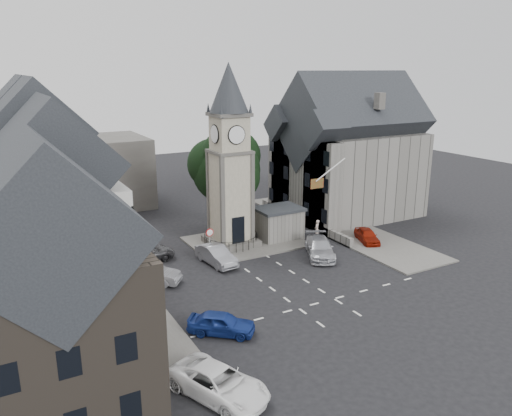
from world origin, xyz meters
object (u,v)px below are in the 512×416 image
stone_shelter (279,223)px  car_east_red (367,236)px  clock_tower (230,158)px  car_west_blue (221,323)px  pedestrian (317,229)px

stone_shelter → car_east_red: size_ratio=1.13×
clock_tower → car_west_blue: clock_tower is taller
stone_shelter → pedestrian: stone_shelter is taller
clock_tower → car_east_red: (11.50, -5.39, -7.47)m
clock_tower → pedestrian: bearing=-15.8°
clock_tower → car_west_blue: bearing=-118.2°
stone_shelter → car_west_blue: size_ratio=1.04×
clock_tower → car_west_blue: 17.52m
stone_shelter → car_east_red: (6.70, -4.90, -0.90)m
clock_tower → stone_shelter: clock_tower is taller
stone_shelter → car_east_red: 8.35m
clock_tower → car_east_red: size_ratio=4.26×
car_east_red → pedestrian: 4.70m
clock_tower → pedestrian: (8.00, -2.26, -7.20)m
car_west_blue → pedestrian: bearing=-13.8°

